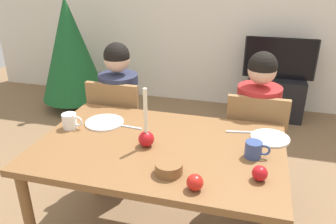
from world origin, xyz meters
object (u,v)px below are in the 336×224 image
person_right_child (255,134)px  candle_centerpiece (146,135)px  bowl_walnuts (169,168)px  apple_near_candle (195,182)px  tv (280,58)px  mug_left (70,121)px  chair_left (119,126)px  christmas_tree (70,49)px  mug_right (254,150)px  plate_right (270,138)px  plate_left (105,122)px  chair_right (254,143)px  dining_table (159,158)px  person_left_child (121,118)px  tv_stand (274,97)px  apple_by_left_plate (260,173)px

person_right_child → candle_centerpiece: (-0.60, -0.67, 0.25)m
bowl_walnuts → apple_near_candle: size_ratio=1.76×
tv → mug_left: tv is taller
chair_left → christmas_tree: bearing=131.4°
tv → mug_right: bearing=-95.4°
christmas_tree → plate_right: (2.29, -1.70, 0.00)m
tv → christmas_tree: (-2.42, -0.36, 0.04)m
plate_left → christmas_tree: bearing=125.7°
plate_left → chair_right: bearing=24.2°
chair_right → mug_left: size_ratio=6.74×
dining_table → apple_near_candle: bearing=-51.8°
tv → mug_left: (-1.33, -2.24, 0.09)m
candle_centerpiece → plate_left: candle_centerpiece is taller
mug_left → mug_right: mug_left is taller
person_left_child → mug_left: size_ratio=8.78×
christmas_tree → plate_left: christmas_tree is taller
dining_table → person_right_child: person_right_child is taller
plate_right → mug_right: 0.25m
mug_left → plate_right: bearing=8.3°
chair_right → candle_centerpiece: 0.92m
christmas_tree → mug_left: bearing=-59.9°
candle_centerpiece → person_right_child: bearing=48.3°
dining_table → plate_right: (0.61, 0.24, 0.09)m
person_right_child → tv_stand: (0.21, 1.66, -0.33)m
dining_table → chair_left: chair_left is taller
dining_table → apple_near_candle: apple_near_candle is taller
person_right_child → apple_by_left_plate: person_right_child is taller
mug_right → bowl_walnuts: bearing=-146.6°
dining_table → mug_right: 0.54m
person_right_child → tv: bearing=82.8°
person_left_child → tv: bearing=53.1°
christmas_tree → chair_right: bearing=-31.0°
apple_near_candle → chair_right: bearing=75.1°
person_right_child → mug_right: (-0.01, -0.63, 0.23)m
chair_left → bowl_walnuts: bearing=-53.5°
tv_stand → apple_by_left_plate: bearing=-94.2°
mug_left → bowl_walnuts: size_ratio=0.97×
plate_right → candle_centerpiece: bearing=-158.4°
candle_centerpiece → apple_by_left_plate: candle_centerpiece is taller
mug_right → tv: bearing=84.6°
mug_right → chair_right: bearing=89.3°
plate_left → bowl_walnuts: (0.55, -0.43, 0.02)m
candle_centerpiece → chair_right: bearing=46.8°
chair_right → candle_centerpiece: bearing=-133.2°
apple_by_left_plate → tv: bearing=85.8°
christmas_tree → plate_left: size_ratio=5.85×
person_left_child → plate_left: person_left_child is taller
chair_right → tv_stand: 1.73m
mug_right → plate_right: bearing=69.0°
bowl_walnuts → apple_by_left_plate: apple_by_left_plate is taller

